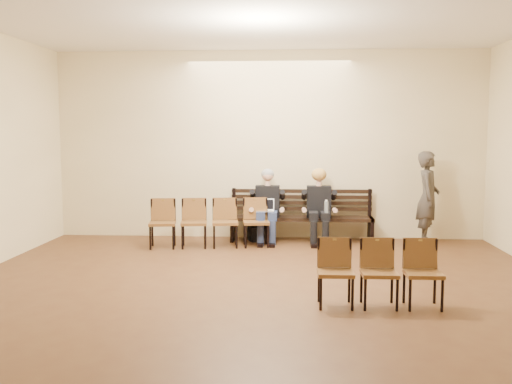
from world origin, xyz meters
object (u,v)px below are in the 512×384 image
bench (301,229)px  chair_row_front (210,223)px  seated_woman (319,208)px  laptop (265,213)px  passerby (428,191)px  seated_man (267,207)px  water_bottle (326,214)px  chair_row_back (379,273)px  bag (259,234)px

bench → chair_row_front: bearing=-157.9°
seated_woman → laptop: (-0.96, -0.18, -0.06)m
bench → passerby: passerby is taller
seated_woman → laptop: bearing=-169.2°
passerby → seated_woman: bearing=107.4°
laptop → seated_man: bearing=94.8°
bench → water_bottle: (0.43, -0.39, 0.34)m
seated_woman → water_bottle: 0.30m
bench → chair_row_front: chair_row_front is taller
passerby → bench: bearing=104.1°
passerby → chair_row_back: bearing=175.2°
laptop → chair_row_front: 1.02m
chair_row_front → seated_woman: bearing=7.6°
seated_woman → seated_man: bearing=180.0°
seated_woman → chair_row_front: seated_woman is taller
chair_row_back → bag: bearing=111.4°
seated_woman → bag: 1.21m
seated_man → passerby: size_ratio=0.68×
seated_man → laptop: seated_man is taller
laptop → chair_row_front: size_ratio=0.15×
bench → seated_woman: (0.31, -0.12, 0.40)m
bag → chair_row_back: chair_row_back is taller
passerby → bag: bearing=104.7°
water_bottle → passerby: (1.83, 0.33, 0.39)m
passerby → chair_row_back: passerby is taller
chair_row_front → bench: bearing=14.2°
bench → chair_row_front: (-1.60, -0.65, 0.20)m
laptop → bag: 0.54m
bench → bag: bench is taller
laptop → chair_row_back: (1.47, -3.62, -0.17)m
bench → seated_man: bearing=-169.1°
laptop → chair_row_front: (-0.95, -0.35, -0.14)m
water_bottle → chair_row_back: (0.39, -3.53, -0.18)m
seated_man → water_bottle: 1.09m
chair_row_back → laptop: bearing=111.2°
water_bottle → bench: bearing=137.7°
passerby → chair_row_front: size_ratio=0.92×
seated_man → seated_woman: 0.93m
bag → bench: bearing=0.9°
laptop → bench: bearing=38.7°
laptop → water_bottle: (1.08, -0.09, 0.00)m
bag → chair_row_back: (1.60, -3.91, 0.26)m
laptop → chair_row_back: 3.91m
chair_row_front → passerby: bearing=0.8°
seated_man → chair_row_back: seated_man is taller
bag → seated_woman: bearing=-5.6°
bench → passerby: 2.37m
laptop → water_bottle: 1.08m
laptop → passerby: size_ratio=0.16×
chair_row_front → water_bottle: bearing=-0.6°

